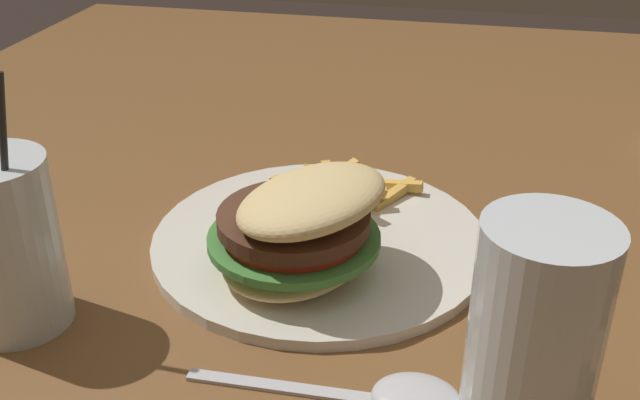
% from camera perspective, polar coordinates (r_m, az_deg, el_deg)
% --- Properties ---
extents(dining_table, '(1.37, 1.41, 0.78)m').
position_cam_1_polar(dining_table, '(0.80, 7.44, -7.40)').
color(dining_table, brown).
rests_on(dining_table, ground_plane).
extents(meal_plate_near, '(0.30, 0.30, 0.11)m').
position_cam_1_polar(meal_plate_near, '(0.62, -0.77, -2.33)').
color(meal_plate_near, silver).
rests_on(meal_plate_near, dining_table).
extents(beer_glass, '(0.08, 0.08, 0.15)m').
position_cam_1_polar(beer_glass, '(0.46, 16.02, -10.11)').
color(beer_glass, silver).
rests_on(beer_glass, dining_table).
extents(juice_glass, '(0.08, 0.08, 0.20)m').
position_cam_1_polar(juice_glass, '(0.59, -22.84, -3.38)').
color(juice_glass, silver).
rests_on(juice_glass, dining_table).
extents(spoon, '(0.05, 0.19, 0.02)m').
position_cam_1_polar(spoon, '(0.51, 6.46, -14.70)').
color(spoon, silver).
rests_on(spoon, dining_table).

